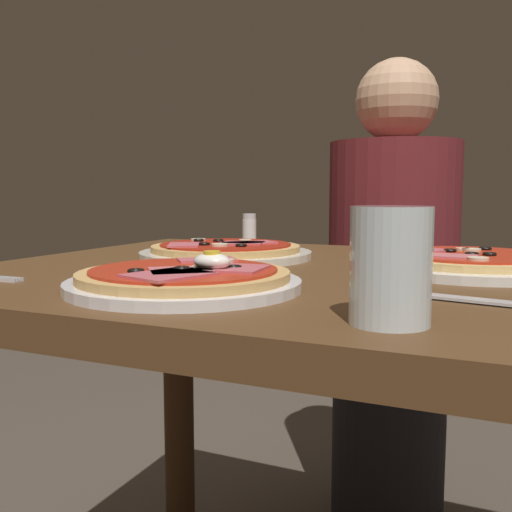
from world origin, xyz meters
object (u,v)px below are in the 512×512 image
pizza_foreground (185,279)px  water_glass_near (390,273)px  pizza_across_right (226,251)px  salt_shaker (249,229)px  dining_table (326,358)px  pizza_across_left (470,263)px  diner_person (391,310)px

pizza_foreground → water_glass_near: 0.27m
pizza_across_right → salt_shaker: (-0.07, 0.24, 0.02)m
dining_table → pizza_across_left: (0.19, 0.09, 0.14)m
dining_table → water_glass_near: water_glass_near is taller
pizza_across_left → pizza_across_right: bearing=-179.7°
dining_table → diner_person: size_ratio=0.89×
pizza_across_right → water_glass_near: water_glass_near is taller
pizza_foreground → pizza_across_left: bearing=47.1°
pizza_across_right → salt_shaker: 0.25m
salt_shaker → pizza_across_left: bearing=-27.5°
salt_shaker → pizza_across_right: bearing=-74.7°
pizza_foreground → diner_person: 0.91m
pizza_foreground → salt_shaker: (-0.17, 0.55, 0.02)m
pizza_across_left → diner_person: 0.64m
pizza_foreground → pizza_across_right: (-0.11, 0.31, -0.00)m
dining_table → salt_shaker: size_ratio=15.59×
water_glass_near → salt_shaker: bearing=123.8°
salt_shaker → diner_person: bearing=53.3°
diner_person → water_glass_near: bearing=100.6°
pizza_foreground → pizza_across_left: (0.29, 0.31, -0.00)m
pizza_across_right → salt_shaker: size_ratio=4.42×
dining_table → pizza_across_right: pizza_across_right is taller
water_glass_near → pizza_foreground: bearing=162.3°
water_glass_near → diner_person: size_ratio=0.09×
pizza_across_right → salt_shaker: bearing=105.3°
pizza_foreground → salt_shaker: 0.58m
salt_shaker → diner_person: 0.46m
pizza_foreground → pizza_across_left: pizza_foreground is taller
pizza_across_right → diner_person: diner_person is taller
dining_table → pizza_across_right: (-0.21, 0.08, 0.14)m
diner_person → salt_shaker: bearing=53.3°
water_glass_near → salt_shaker: size_ratio=1.52×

